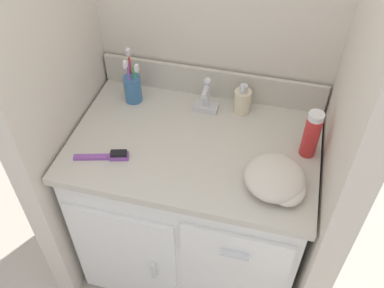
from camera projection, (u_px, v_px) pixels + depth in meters
ground_plane at (194, 252)px, 2.03m from camera, size 6.00×6.00×0.00m
wall_back at (218, 2)px, 1.49m from camera, size 1.06×0.08×2.20m
wall_left at (44, 33)px, 1.35m from camera, size 0.08×0.66×2.20m
wall_right at (367, 79)px, 1.17m from camera, size 0.08×0.66×2.20m
vanity at (193, 203)px, 1.76m from camera, size 0.88×0.60×0.73m
backsplash at (212, 83)px, 1.67m from camera, size 0.88×0.02×0.12m
sink_faucet at (206, 99)px, 1.61m from camera, size 0.09×0.09×0.14m
toothbrush_cup at (133, 87)px, 1.65m from camera, size 0.07×0.09×0.20m
soap_dispenser at (242, 101)px, 1.60m from camera, size 0.06×0.07×0.13m
shaving_cream_can at (312, 134)px, 1.42m from camera, size 0.05×0.05×0.18m
hairbrush at (109, 156)px, 1.46m from camera, size 0.19×0.08×0.03m
hand_towel at (277, 180)px, 1.35m from camera, size 0.20×0.20×0.08m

